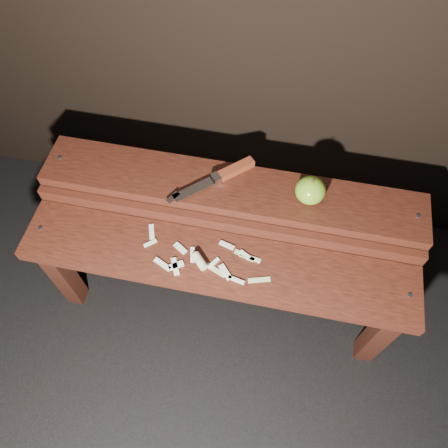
% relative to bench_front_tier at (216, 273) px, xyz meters
% --- Properties ---
extents(ground, '(60.00, 60.00, 0.00)m').
position_rel_bench_front_tier_xyz_m(ground, '(0.00, 0.06, -0.35)').
color(ground, black).
extents(bench_front_tier, '(1.20, 0.20, 0.42)m').
position_rel_bench_front_tier_xyz_m(bench_front_tier, '(0.00, 0.00, 0.00)').
color(bench_front_tier, black).
rests_on(bench_front_tier, ground).
extents(bench_rear_tier, '(1.20, 0.21, 0.50)m').
position_rel_bench_front_tier_xyz_m(bench_rear_tier, '(0.00, 0.23, 0.06)').
color(bench_rear_tier, black).
rests_on(bench_rear_tier, ground).
extents(apple, '(0.09, 0.09, 0.09)m').
position_rel_bench_front_tier_xyz_m(apple, '(0.24, 0.23, 0.19)').
color(apple, olive).
rests_on(apple, bench_rear_tier).
extents(knife, '(0.24, 0.22, 0.03)m').
position_rel_bench_front_tier_xyz_m(knife, '(-0.02, 0.26, 0.16)').
color(knife, maroon).
rests_on(knife, bench_rear_tier).
extents(apple_scraps, '(0.40, 0.16, 0.03)m').
position_rel_bench_front_tier_xyz_m(apple_scraps, '(-0.04, -0.00, 0.07)').
color(apple_scraps, beige).
rests_on(apple_scraps, bench_front_tier).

